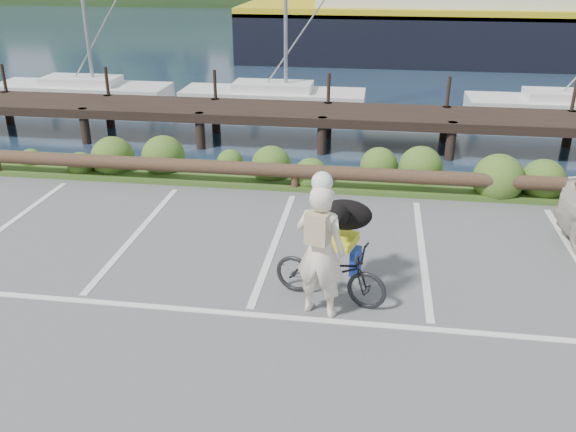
# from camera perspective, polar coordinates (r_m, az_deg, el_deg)

# --- Properties ---
(ground) EXTENTS (72.00, 72.00, 0.00)m
(ground) POSITION_cam_1_polar(r_m,az_deg,el_deg) (9.26, -3.26, -7.87)
(ground) COLOR #515153
(vegetation_strip) EXTENTS (34.00, 1.60, 0.10)m
(vegetation_strip) POSITION_cam_1_polar(r_m,az_deg,el_deg) (13.97, 1.04, 3.63)
(vegetation_strip) COLOR #3D5B21
(vegetation_strip) RESTS_ON ground
(log_rail) EXTENTS (32.00, 0.30, 0.60)m
(log_rail) POSITION_cam_1_polar(r_m,az_deg,el_deg) (13.33, 0.65, 2.41)
(log_rail) COLOR #443021
(log_rail) RESTS_ON ground
(bicycle) EXTENTS (1.85, 1.08, 0.92)m
(bicycle) POSITION_cam_1_polar(r_m,az_deg,el_deg) (9.07, 3.96, -5.23)
(bicycle) COLOR black
(bicycle) RESTS_ON ground
(cyclist) EXTENTS (0.83, 0.66, 1.99)m
(cyclist) POSITION_cam_1_polar(r_m,az_deg,el_deg) (8.48, 3.06, -3.27)
(cyclist) COLOR #F4E5CF
(cyclist) RESTS_ON ground
(dog) EXTENTS (0.62, 0.91, 0.48)m
(dog) POSITION_cam_1_polar(r_m,az_deg,el_deg) (9.24, 5.34, 0.12)
(dog) COLOR black
(dog) RESTS_ON bicycle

